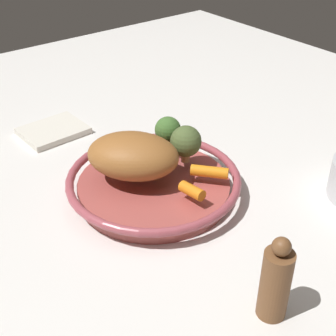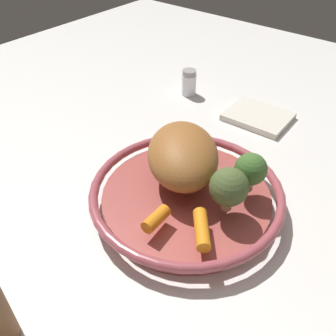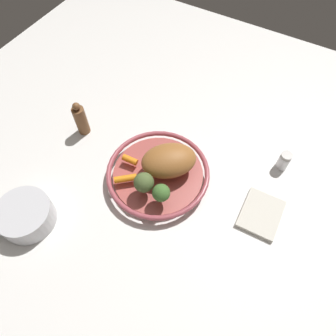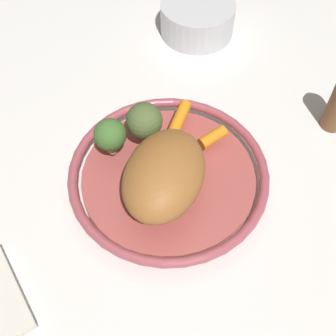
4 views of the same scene
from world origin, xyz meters
TOP-DOWN VIEW (x-y plane):
  - ground_plane at (0.00, 0.00)m, footprint 1.82×1.82m
  - serving_bowl at (0.00, 0.00)m, footprint 0.32×0.32m
  - roast_chicken_piece at (0.03, -0.02)m, footprint 0.20×0.20m
  - baby_carrot_center at (-0.08, 0.07)m, footprint 0.06×0.06m
  - baby_carrot_back at (-0.01, 0.09)m, footprint 0.02×0.05m
  - broccoli_floret_small at (-0.08, -0.06)m, footprint 0.05×0.05m
  - broccoli_floret_mid at (-0.08, 0.00)m, footprint 0.06×0.06m
  - salt_shaker at (0.24, -0.32)m, footprint 0.04×0.04m
  - dish_towel at (0.04, -0.33)m, footprint 0.14×0.12m

SIDE VIEW (x-z plane):
  - ground_plane at x=0.00m, z-range 0.00..0.00m
  - dish_towel at x=0.04m, z-range 0.00..0.01m
  - serving_bowl at x=0.00m, z-range 0.00..0.04m
  - salt_shaker at x=0.24m, z-range 0.00..0.06m
  - baby_carrot_back at x=-0.01m, z-range 0.04..0.07m
  - baby_carrot_center at x=-0.08m, z-range 0.04..0.06m
  - roast_chicken_piece at x=0.03m, z-range 0.04..0.12m
  - broccoli_floret_small at x=-0.08m, z-range 0.05..0.12m
  - broccoli_floret_mid at x=-0.08m, z-range 0.05..0.12m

